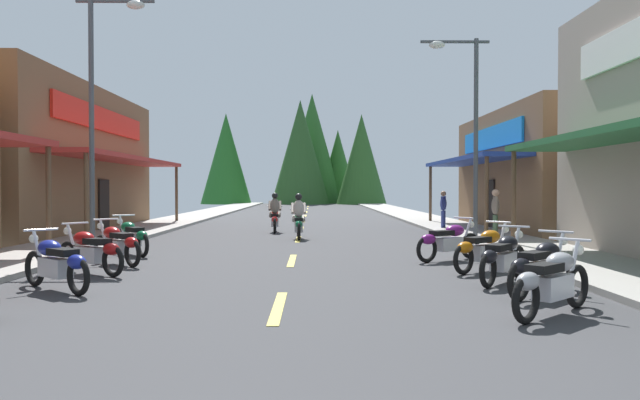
% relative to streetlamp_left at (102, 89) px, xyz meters
% --- Properties ---
extents(ground, '(10.36, 81.08, 0.10)m').
position_rel_streetlamp_left_xyz_m(ground, '(5.28, 10.49, -4.52)').
color(ground, '#38383A').
extents(sidewalk_left, '(2.78, 81.08, 0.12)m').
position_rel_streetlamp_left_xyz_m(sidewalk_left, '(-1.29, 10.49, -4.41)').
color(sidewalk_left, '#9E9991').
rests_on(sidewalk_left, ground).
extents(sidewalk_right, '(2.78, 81.08, 0.12)m').
position_rel_streetlamp_left_xyz_m(sidewalk_right, '(11.85, 10.49, -4.41)').
color(sidewalk_right, '#9E9991').
rests_on(sidewalk_right, ground).
extents(centerline_dashes, '(0.16, 55.92, 0.01)m').
position_rel_streetlamp_left_xyz_m(centerline_dashes, '(5.28, 12.73, -4.46)').
color(centerline_dashes, '#E0C64C').
rests_on(centerline_dashes, ground).
extents(storefront_right_far, '(9.40, 11.15, 4.93)m').
position_rel_streetlamp_left_xyz_m(storefront_right_far, '(17.00, 8.36, -2.00)').
color(storefront_right_far, brown).
rests_on(storefront_right_far, ground).
extents(streetlamp_left, '(2.14, 0.30, 6.97)m').
position_rel_streetlamp_left_xyz_m(streetlamp_left, '(0.00, 0.00, 0.00)').
color(streetlamp_left, '#474C51').
rests_on(streetlamp_left, ground).
extents(streetlamp_right, '(2.14, 0.30, 6.40)m').
position_rel_streetlamp_left_xyz_m(streetlamp_right, '(10.54, 2.06, -0.32)').
color(streetlamp_right, '#474C51').
rests_on(streetlamp_right, ground).
extents(motorcycle_parked_right_0, '(1.65, 1.52, 1.04)m').
position_rel_streetlamp_left_xyz_m(motorcycle_parked_right_0, '(9.06, -8.40, -3.98)').
color(motorcycle_parked_right_0, black).
rests_on(motorcycle_parked_right_0, ground).
extents(motorcycle_parked_right_1, '(1.63, 1.53, 1.04)m').
position_rel_streetlamp_left_xyz_m(motorcycle_parked_right_1, '(9.48, -6.89, -3.98)').
color(motorcycle_parked_right_1, black).
rests_on(motorcycle_parked_right_1, ground).
extents(motorcycle_parked_right_2, '(1.41, 1.74, 1.04)m').
position_rel_streetlamp_left_xyz_m(motorcycle_parked_right_2, '(9.29, -5.59, -3.98)').
color(motorcycle_parked_right_2, black).
rests_on(motorcycle_parked_right_2, ground).
extents(motorcycle_parked_right_3, '(1.69, 1.47, 1.04)m').
position_rel_streetlamp_left_xyz_m(motorcycle_parked_right_3, '(9.37, -4.06, -3.98)').
color(motorcycle_parked_right_3, black).
rests_on(motorcycle_parked_right_3, ground).
extents(motorcycle_parked_right_4, '(1.82, 1.29, 1.04)m').
position_rel_streetlamp_left_xyz_m(motorcycle_parked_right_4, '(9.04, -2.20, -3.98)').
color(motorcycle_parked_right_4, black).
rests_on(motorcycle_parked_right_4, ground).
extents(motorcycle_parked_left_1, '(1.71, 1.45, 1.04)m').
position_rel_streetlamp_left_xyz_m(motorcycle_parked_left_1, '(1.43, -6.34, -3.98)').
color(motorcycle_parked_left_1, black).
rests_on(motorcycle_parked_left_1, ground).
extents(motorcycle_parked_left_2, '(1.80, 1.32, 1.04)m').
position_rel_streetlamp_left_xyz_m(motorcycle_parked_left_2, '(1.28, -4.36, -3.98)').
color(motorcycle_parked_left_2, black).
rests_on(motorcycle_parked_left_2, ground).
extents(motorcycle_parked_left_3, '(1.59, 1.58, 1.04)m').
position_rel_streetlamp_left_xyz_m(motorcycle_parked_left_3, '(1.30, -2.84, -3.98)').
color(motorcycle_parked_left_3, black).
rests_on(motorcycle_parked_left_3, ground).
extents(motorcycle_parked_left_4, '(1.42, 1.73, 1.04)m').
position_rel_streetlamp_left_xyz_m(motorcycle_parked_left_4, '(1.03, -0.85, -3.98)').
color(motorcycle_parked_left_4, black).
rests_on(motorcycle_parked_left_4, ground).
extents(rider_cruising_lead, '(0.60, 2.14, 1.57)m').
position_rel_streetlamp_left_xyz_m(rider_cruising_lead, '(5.29, 4.00, -3.81)').
color(rider_cruising_lead, black).
rests_on(rider_cruising_lead, ground).
extents(rider_cruising_trailing, '(0.60, 2.14, 1.57)m').
position_rel_streetlamp_left_xyz_m(rider_cruising_trailing, '(4.28, 7.05, -3.81)').
color(rider_cruising_trailing, black).
rests_on(rider_cruising_trailing, ground).
extents(pedestrian_by_shop, '(0.39, 0.52, 1.63)m').
position_rel_streetlamp_left_xyz_m(pedestrian_by_shop, '(11.17, 8.04, -3.53)').
color(pedestrian_by_shop, '#333F8C').
rests_on(pedestrian_by_shop, ground).
extents(pedestrian_browsing, '(0.31, 0.57, 1.71)m').
position_rel_streetlamp_left_xyz_m(pedestrian_browsing, '(11.83, 3.18, -3.47)').
color(pedestrian_browsing, '#3F593F').
rests_on(pedestrian_browsing, ground).
extents(treeline_backdrop, '(20.50, 10.77, 12.74)m').
position_rel_streetlamp_left_xyz_m(treeline_backdrop, '(4.92, 51.00, 1.09)').
color(treeline_backdrop, '#2A5823').
rests_on(treeline_backdrop, ground).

